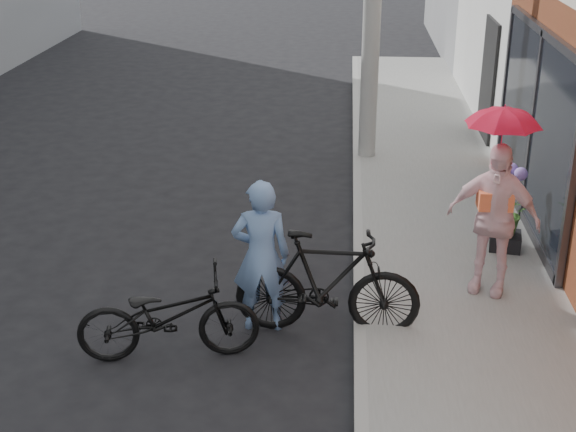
# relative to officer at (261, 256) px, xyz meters

# --- Properties ---
(ground) EXTENTS (80.00, 80.00, 0.00)m
(ground) POSITION_rel_officer_xyz_m (0.07, -0.59, -0.81)
(ground) COLOR black
(ground) RESTS_ON ground
(sidewalk) EXTENTS (2.20, 24.00, 0.12)m
(sidewalk) POSITION_rel_officer_xyz_m (2.17, 1.41, -0.75)
(sidewalk) COLOR gray
(sidewalk) RESTS_ON ground
(curb) EXTENTS (0.12, 24.00, 0.12)m
(curb) POSITION_rel_officer_xyz_m (1.01, 1.41, -0.75)
(curb) COLOR #9E9E99
(curb) RESTS_ON ground
(officer) EXTENTS (0.62, 0.44, 1.63)m
(officer) POSITION_rel_officer_xyz_m (0.00, 0.00, 0.00)
(officer) COLOR #6888B9
(officer) RESTS_ON ground
(bike_left) EXTENTS (1.83, 0.92, 0.92)m
(bike_left) POSITION_rel_officer_xyz_m (-0.83, -0.64, -0.36)
(bike_left) COLOR black
(bike_left) RESTS_ON ground
(bike_right) EXTENTS (1.89, 0.59, 1.13)m
(bike_right) POSITION_rel_officer_xyz_m (0.67, -0.06, -0.25)
(bike_right) COLOR black
(bike_right) RESTS_ON ground
(kimono_woman) EXTENTS (1.07, 0.75, 1.69)m
(kimono_woman) POSITION_rel_officer_xyz_m (2.41, 0.78, 0.15)
(kimono_woman) COLOR #FFD5DB
(kimono_woman) RESTS_ON sidewalk
(parasol) EXTENTS (0.75, 0.75, 0.66)m
(parasol) POSITION_rel_officer_xyz_m (2.41, 0.78, 1.33)
(parasol) COLOR #F11C45
(parasol) RESTS_ON kimono_woman
(planter) EXTENTS (0.43, 0.43, 0.19)m
(planter) POSITION_rel_officer_xyz_m (2.81, 1.89, -0.60)
(planter) COLOR black
(planter) RESTS_ON sidewalk
(potted_plant) EXTENTS (0.51, 0.44, 0.57)m
(potted_plant) POSITION_rel_officer_xyz_m (2.81, 1.89, -0.21)
(potted_plant) COLOR #3E6C2B
(potted_plant) RESTS_ON planter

